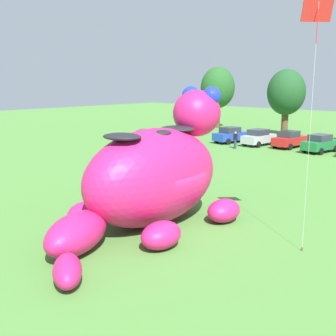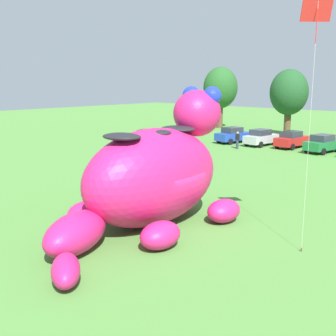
% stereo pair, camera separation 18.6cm
% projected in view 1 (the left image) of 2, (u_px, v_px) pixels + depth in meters
% --- Properties ---
extents(ground_plane, '(160.00, 160.00, 0.00)m').
position_uv_depth(ground_plane, '(180.00, 226.00, 20.05)').
color(ground_plane, '#4C8438').
extents(giant_inflatable_creature, '(6.81, 12.33, 6.42)m').
position_uv_depth(giant_inflatable_creature, '(154.00, 175.00, 20.00)').
color(giant_inflatable_creature, '#E01E6B').
rests_on(giant_inflatable_creature, ground).
extents(car_blue, '(2.45, 4.33, 1.72)m').
position_uv_depth(car_blue, '(231.00, 135.00, 46.45)').
color(car_blue, '#2347B7').
rests_on(car_blue, ground).
extents(car_silver, '(2.16, 4.21, 1.72)m').
position_uv_depth(car_silver, '(259.00, 137.00, 44.47)').
color(car_silver, '#B7BABF').
rests_on(car_silver, ground).
extents(car_red, '(2.14, 4.20, 1.72)m').
position_uv_depth(car_red, '(289.00, 139.00, 42.98)').
color(car_red, red).
rests_on(car_red, ground).
extents(car_green, '(2.38, 4.30, 1.72)m').
position_uv_depth(car_green, '(320.00, 143.00, 40.25)').
color(car_green, '#1E7238').
rests_on(car_green, ground).
extents(tree_far_left, '(4.84, 4.84, 8.58)m').
position_uv_depth(tree_far_left, '(218.00, 88.00, 60.35)').
color(tree_far_left, brown).
rests_on(tree_far_left, ground).
extents(tree_left, '(4.53, 4.53, 8.03)m').
position_uv_depth(tree_left, '(286.00, 93.00, 50.80)').
color(tree_left, brown).
rests_on(tree_left, ground).
extents(spectator_near_inflatable, '(0.38, 0.26, 1.71)m').
position_uv_depth(spectator_near_inflatable, '(190.00, 157.00, 33.05)').
color(spectator_near_inflatable, '#726656').
rests_on(spectator_near_inflatable, ground).
extents(spectator_mid_field, '(0.38, 0.26, 1.71)m').
position_uv_depth(spectator_mid_field, '(235.00, 140.00, 42.39)').
color(spectator_mid_field, '#2D334C').
rests_on(spectator_mid_field, ground).
extents(tethered_flying_kite, '(1.13, 1.13, 10.25)m').
position_uv_depth(tethered_flying_kite, '(319.00, 5.00, 15.19)').
color(tethered_flying_kite, brown).
rests_on(tethered_flying_kite, ground).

